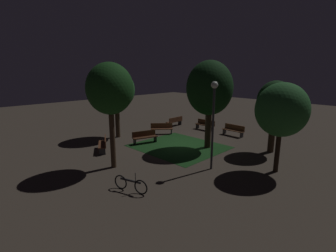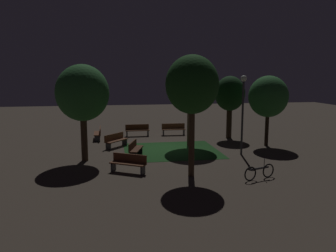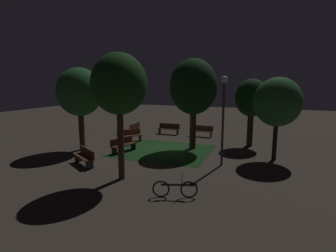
# 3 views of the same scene
# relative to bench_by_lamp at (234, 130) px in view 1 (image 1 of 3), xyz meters

# --- Properties ---
(ground_plane) EXTENTS (60.00, 60.00, 0.00)m
(ground_plane) POSITION_rel_bench_by_lamp_xyz_m (1.41, 4.44, -0.48)
(ground_plane) COLOR #473D33
(grass_lawn) EXTENTS (5.75, 5.15, 0.01)m
(grass_lawn) POSITION_rel_bench_by_lamp_xyz_m (1.11, 5.27, -0.48)
(grass_lawn) COLOR #194219
(grass_lawn) RESTS_ON ground
(bench_by_lamp) EXTENTS (1.82, 0.56, 0.88)m
(bench_by_lamp) POSITION_rel_bench_by_lamp_xyz_m (0.00, 0.00, 0.00)
(bench_by_lamp) COLOR brown
(bench_by_lamp) RESTS_ON ground
(bench_front_left) EXTENTS (1.80, 0.49, 0.88)m
(bench_front_left) POSITION_rel_bench_by_lamp_xyz_m (2.81, -0.00, 0.00)
(bench_front_left) COLOR #512D19
(bench_front_left) RESTS_ON ground
(bench_corner) EXTENTS (0.98, 1.86, 0.88)m
(bench_corner) POSITION_rel_bench_by_lamp_xyz_m (3.43, 6.40, 0.00)
(bench_corner) COLOR #422314
(bench_corner) RESTS_ON ground
(bench_front_right) EXTENTS (0.52, 1.81, 0.88)m
(bench_front_right) POSITION_rel_bench_by_lamp_xyz_m (5.69, 0.88, 0.00)
(bench_front_right) COLOR brown
(bench_front_right) RESTS_ON ground
(bench_near_trees) EXTENTS (1.55, 1.67, 0.88)m
(bench_near_trees) POSITION_rel_bench_by_lamp_xyz_m (4.49, 3.72, 0.00)
(bench_near_trees) COLOR brown
(bench_near_trees) RESTS_ON ground
(bench_back_row) EXTENTS (1.79, 1.34, 0.88)m
(bench_back_row) POSITION_rel_bench_by_lamp_xyz_m (3.96, 9.44, 0.00)
(bench_back_row) COLOR brown
(bench_back_row) RESTS_ON ground
(tree_back_right) EXTENTS (3.03, 3.03, 5.80)m
(tree_back_right) POSITION_rel_bench_by_lamp_xyz_m (-0.38, 4.00, 3.51)
(tree_back_right) COLOR #38281C
(tree_back_right) RESTS_ON ground
(tree_right_canopy) EXTENTS (2.54, 2.54, 4.60)m
(tree_right_canopy) POSITION_rel_bench_by_lamp_xyz_m (-5.36, 4.85, 2.76)
(tree_right_canopy) COLOR #2D2116
(tree_right_canopy) RESTS_ON ground
(tree_near_wall) EXTENTS (2.41, 2.41, 5.57)m
(tree_near_wall) POSITION_rel_bench_by_lamp_xyz_m (1.10, 10.50, 3.72)
(tree_near_wall) COLOR #423021
(tree_near_wall) RESTS_ON ground
(tree_lawn_side) EXTENTS (2.19, 2.19, 4.56)m
(tree_lawn_side) POSITION_rel_bench_by_lamp_xyz_m (-3.82, 1.88, 2.74)
(tree_lawn_side) COLOR #38281C
(tree_lawn_side) RESTS_ON ground
(tree_tall_center) EXTENTS (2.83, 2.83, 5.23)m
(tree_tall_center) POSITION_rel_bench_by_lamp_xyz_m (6.21, 6.82, 3.20)
(tree_tall_center) COLOR #423021
(tree_tall_center) RESTS_ON ground
(lamp_post_plaza_east) EXTENTS (0.36, 0.36, 4.63)m
(lamp_post_plaza_east) POSITION_rel_bench_by_lamp_xyz_m (-2.78, 6.94, 2.66)
(lamp_post_plaza_east) COLOR #333338
(lamp_post_plaza_east) RESTS_ON ground
(bicycle) EXTENTS (1.66, 0.58, 0.93)m
(bicycle) POSITION_rel_bench_by_lamp_xyz_m (-1.81, 11.52, -0.14)
(bicycle) COLOR black
(bicycle) RESTS_ON ground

